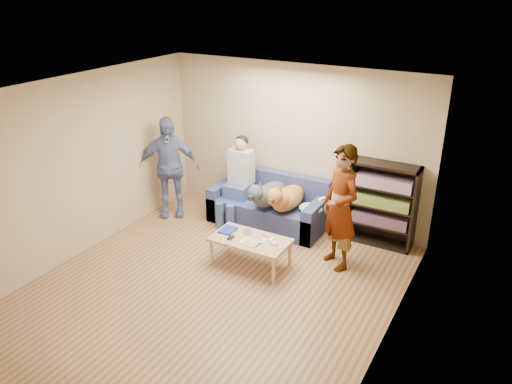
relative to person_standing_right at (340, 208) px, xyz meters
The scene contains 27 objects.
ground 2.05m from the person_standing_right, 131.09° to the right, with size 5.00×5.00×0.00m, color brown.
ceiling 2.51m from the person_standing_right, 131.09° to the right, with size 5.00×5.00×0.00m, color white.
wall_back 1.69m from the person_standing_right, 137.62° to the left, with size 4.50×4.50×0.00m, color tan.
wall_front 4.10m from the person_standing_right, 107.32° to the right, with size 4.50×4.50×0.00m, color tan.
wall_left 3.76m from the person_standing_right, 158.11° to the right, with size 5.00×5.00×0.00m, color tan.
wall_right 1.78m from the person_standing_right, 53.35° to the right, with size 5.00×5.00×0.00m, color tan.
blanket 0.99m from the person_standing_right, 138.81° to the left, with size 0.38×0.32×0.13m, color silver.
person_standing_right is the anchor object (origin of this frame).
person_standing_left 3.10m from the person_standing_right, behind, with size 1.02×0.42×1.74m, color #6976A9.
held_controller 0.33m from the person_standing_right, 135.00° to the right, with size 0.04×0.12×0.03m, color white.
notebook_blue 1.64m from the person_standing_right, 159.32° to the right, with size 0.20×0.26×0.03m, color navy.
papers 1.33m from the person_standing_right, 145.40° to the right, with size 0.26×0.20×0.01m, color silver.
magazine 1.29m from the person_standing_right, 145.37° to the right, with size 0.22×0.17×0.01m, color #A9A387.
camera_silver 1.37m from the person_standing_right, 157.84° to the right, with size 0.11×0.06×0.05m, color #B7B7BC.
controller_a 1.05m from the person_standing_right, 147.47° to the right, with size 0.04×0.13×0.03m, color white.
controller_b 1.03m from the person_standing_right, 140.60° to the right, with size 0.09×0.06×0.03m, color silver.
headphone_cup_a 1.17m from the person_standing_right, 144.37° to the right, with size 0.07×0.07×0.02m, color white.
headphone_cup_b 1.13m from the person_standing_right, 147.99° to the right, with size 0.07×0.07×0.02m, color white.
pen_orange 1.42m from the person_standing_right, 144.98° to the right, with size 0.01×0.01×0.14m, color #C2481B.
pen_black 1.15m from the person_standing_right, 155.92° to the right, with size 0.01×0.01×0.14m, color black.
wallet 1.58m from the person_standing_right, 151.25° to the right, with size 0.07×0.12×0.01m, color black.
sofa 1.74m from the person_standing_right, 154.32° to the left, with size 1.90×0.85×0.82m.
person_seated 2.07m from the person_standing_right, 163.77° to the left, with size 0.40×0.73×1.47m.
dog_gray 1.48m from the person_standing_right, 161.01° to the left, with size 0.39×1.24×0.57m.
dog_tan 1.19m from the person_standing_right, 155.79° to the left, with size 0.39×1.16×0.57m.
coffee_table 1.34m from the person_standing_right, 150.55° to the right, with size 1.10×0.60×0.42m.
bookshelf 1.02m from the person_standing_right, 70.29° to the left, with size 1.00×0.34×1.30m.
Camera 1 is at (3.22, -4.54, 3.79)m, focal length 35.00 mm.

